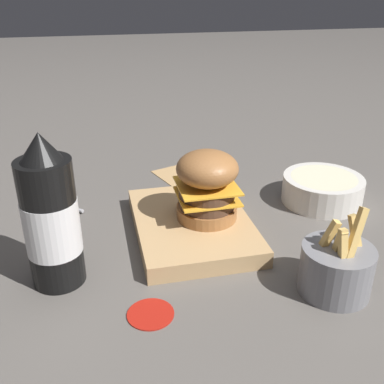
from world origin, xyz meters
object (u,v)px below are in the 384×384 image
(serving_board, at_px, (192,225))
(ketchup_bottle, at_px, (51,219))
(fries_basket, at_px, (336,269))
(spoon, at_px, (38,198))
(burger, at_px, (207,185))
(side_bowl, at_px, (322,189))

(serving_board, xyz_separation_m, ketchup_bottle, (-0.09, 0.22, 0.09))
(ketchup_bottle, distance_m, fries_basket, 0.41)
(ketchup_bottle, relative_size, spoon, 1.75)
(serving_board, relative_size, ketchup_bottle, 1.18)
(burger, bearing_deg, spoon, 57.60)
(fries_basket, bearing_deg, burger, 34.27)
(ketchup_bottle, bearing_deg, spoon, 10.77)
(fries_basket, height_order, spoon, fries_basket)
(side_bowl, bearing_deg, ketchup_bottle, 106.53)
(ketchup_bottle, bearing_deg, side_bowl, -73.47)
(fries_basket, relative_size, spoon, 1.04)
(burger, bearing_deg, side_bowl, -76.22)
(fries_basket, height_order, side_bowl, fries_basket)
(serving_board, distance_m, burger, 0.08)
(side_bowl, bearing_deg, burger, 103.78)
(spoon, bearing_deg, serving_board, -173.44)
(serving_board, bearing_deg, burger, -97.51)
(serving_board, bearing_deg, spoon, 55.74)
(spoon, bearing_deg, burger, -171.58)
(burger, xyz_separation_m, ketchup_bottle, (-0.09, 0.25, 0.01))
(burger, xyz_separation_m, side_bowl, (0.06, -0.26, -0.06))
(fries_basket, bearing_deg, ketchup_bottle, 73.51)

